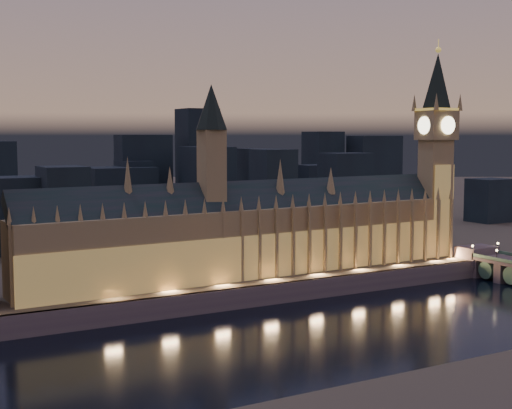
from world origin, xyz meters
TOP-DOWN VIEW (x-y plane):
  - ground_plane at (0.00, 0.00)m, footprint 2000.00×2000.00m
  - north_bank at (0.00, 520.00)m, footprint 2000.00×960.00m
  - embankment_wall at (0.00, 41.00)m, footprint 2000.00×2.50m
  - palace_of_westminster at (7.74, 61.75)m, footprint 202.00×28.44m
  - elizabeth_tower at (108.00, 61.92)m, footprint 18.00×18.00m
  - city_backdrop at (33.54, 248.63)m, footprint 463.54×215.63m

SIDE VIEW (x-z plane):
  - ground_plane at x=0.00m, z-range 0.00..0.00m
  - north_bank at x=0.00m, z-range 0.00..8.00m
  - embankment_wall at x=0.00m, z-range 0.00..8.00m
  - palace_of_westminster at x=7.74m, z-range -12.63..65.37m
  - city_backdrop at x=33.54m, z-range -12.01..75.61m
  - elizabeth_tower at x=108.00m, z-range 13.81..116.99m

